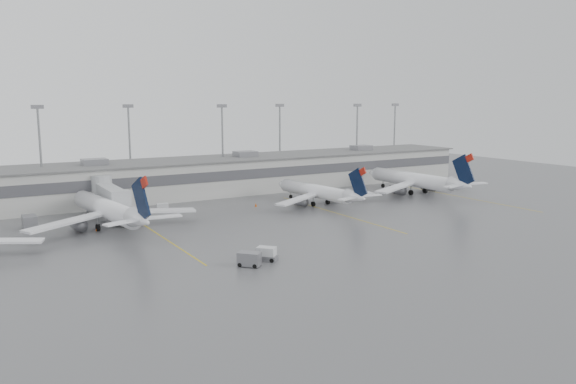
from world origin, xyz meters
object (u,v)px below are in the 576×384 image
baggage_tug (266,255)px  jet_far_right (417,180)px  jet_mid_left (109,209)px  jet_mid_right (319,191)px

baggage_tug → jet_far_right: bearing=-13.8°
jet_far_right → baggage_tug: size_ratio=9.90×
jet_mid_left → jet_mid_right: bearing=-7.5°
jet_mid_left → jet_mid_right: (42.56, 0.04, -0.45)m
jet_mid_left → jet_mid_right: 42.56m
jet_mid_right → jet_far_right: bearing=-5.6°
jet_mid_right → jet_far_right: jet_far_right is taller
jet_mid_left → baggage_tug: jet_mid_left is taller
jet_far_right → baggage_tug: jet_far_right is taller
jet_mid_right → jet_far_right: 27.27m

